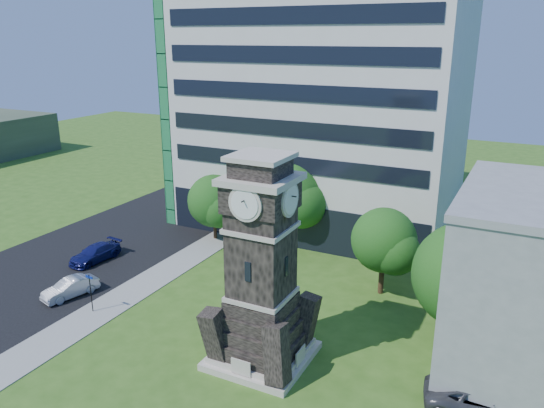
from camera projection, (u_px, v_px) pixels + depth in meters
The scene contains 13 objects.
ground at pixel (200, 363), 30.66m from camera, with size 160.00×160.00×0.00m, color #345E1A.
sidewalk at pixel (131, 292), 39.00m from camera, with size 3.00×70.00×0.06m, color gray.
street at pixel (49, 271), 42.66m from camera, with size 14.00×80.00×0.02m, color black.
clock_tower at pixel (261, 276), 29.47m from camera, with size 5.40×5.40×12.22m.
office_tall at pixel (322, 79), 49.70m from camera, with size 26.20×15.11×28.60m.
car_street_mid at pixel (70, 288), 38.29m from camera, with size 1.40×4.02×1.32m, color #AEB1B6.
car_street_north at pixel (95, 253), 44.36m from camera, with size 1.89×4.66×1.35m, color navy.
car_east_lot at pixel (481, 400), 26.37m from camera, with size 2.55×5.54×1.54m, color #454549.
street_sign at pixel (90, 289), 35.78m from camera, with size 0.67×0.07×2.79m.
tree_nw at pixel (215, 202), 48.34m from camera, with size 5.32×4.84×6.10m.
tree_nc at pixel (293, 196), 46.68m from camera, with size 6.50×5.91×7.74m.
tree_ne at pixel (385, 242), 37.77m from camera, with size 5.14×4.67×6.51m.
tree_east at pixel (468, 279), 30.70m from camera, with size 6.93×6.30×7.96m.
Camera 1 is at (15.66, -21.70, 18.06)m, focal length 35.00 mm.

